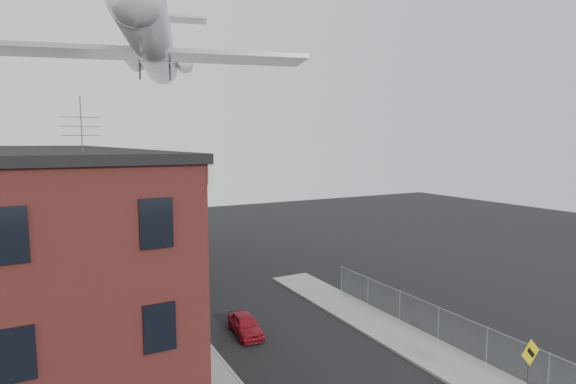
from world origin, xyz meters
name	(u,v)px	position (x,y,z in m)	size (l,w,h in m)	color
sidewalk_left	(134,279)	(-5.50, 24.00, 0.06)	(3.00, 62.00, 0.12)	gray
sidewalk_right	(404,338)	(5.50, 6.00, 0.06)	(3.00, 26.00, 0.12)	gray
curb_left	(154,276)	(-4.05, 24.00, 0.07)	(0.15, 62.00, 0.14)	gray
curb_right	(383,344)	(4.05, 6.00, 0.07)	(0.15, 26.00, 0.14)	gray
corner_building	(26,293)	(-12.00, 7.00, 5.16)	(10.31, 12.30, 12.15)	#351310
row_house_a	(33,243)	(-11.96, 16.50, 5.13)	(11.98, 7.00, 10.30)	slate
row_house_b	(35,223)	(-11.96, 23.50, 5.13)	(11.98, 7.00, 10.30)	#6F6758
row_house_c	(37,210)	(-11.96, 30.50, 5.13)	(11.98, 7.00, 10.30)	slate
row_house_d	(38,200)	(-11.96, 37.50, 5.13)	(11.98, 7.00, 10.30)	#6F6758
row_house_e	(39,193)	(-11.96, 44.50, 5.13)	(11.98, 7.00, 10.30)	slate
chainlink_fence	(439,323)	(7.00, 5.00, 1.00)	(0.06, 18.06, 1.90)	gray
warning_sign	(530,361)	(5.60, -1.03, 1.88)	(1.10, 0.11, 2.80)	#515156
utility_pole	(146,235)	(-5.60, 18.00, 4.67)	(1.80, 0.26, 9.00)	black
street_tree	(128,228)	(-5.27, 27.92, 3.45)	(3.22, 3.20, 5.20)	black
car_near	(245,324)	(-1.80, 10.70, 0.57)	(1.35, 3.36, 1.14)	maroon
car_mid	(170,282)	(-3.60, 20.41, 0.56)	(1.18, 3.40, 1.12)	black
car_far	(145,242)	(-2.62, 34.87, 0.57)	(1.60, 3.94, 1.14)	gray
airplane	(154,46)	(-3.21, 25.13, 18.09)	(23.14, 26.47, 7.64)	silver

